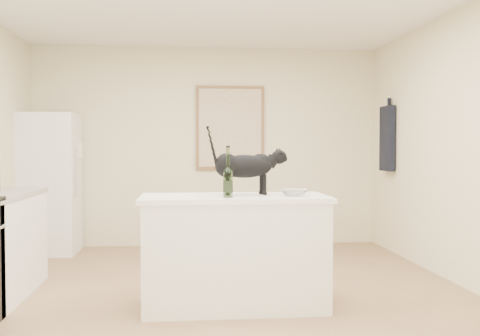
# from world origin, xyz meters

# --- Properties ---
(floor) EXTENTS (5.50, 5.50, 0.00)m
(floor) POSITION_xyz_m (0.00, 0.00, 0.00)
(floor) COLOR #9A7852
(floor) RESTS_ON ground
(wall_back) EXTENTS (4.50, 0.00, 4.50)m
(wall_back) POSITION_xyz_m (0.00, 2.75, 1.30)
(wall_back) COLOR beige
(wall_back) RESTS_ON ground
(wall_front) EXTENTS (4.50, 0.00, 4.50)m
(wall_front) POSITION_xyz_m (0.00, -2.75, 1.30)
(wall_front) COLOR beige
(wall_front) RESTS_ON ground
(wall_right) EXTENTS (0.00, 5.50, 5.50)m
(wall_right) POSITION_xyz_m (2.25, 0.00, 1.30)
(wall_right) COLOR beige
(wall_right) RESTS_ON ground
(island_base) EXTENTS (1.44, 0.67, 0.86)m
(island_base) POSITION_xyz_m (0.10, -0.20, 0.43)
(island_base) COLOR white
(island_base) RESTS_ON floor
(island_top) EXTENTS (1.50, 0.70, 0.04)m
(island_top) POSITION_xyz_m (0.10, -0.20, 0.88)
(island_top) COLOR white
(island_top) RESTS_ON island_base
(fridge) EXTENTS (0.68, 0.68, 1.70)m
(fridge) POSITION_xyz_m (-1.95, 2.35, 0.85)
(fridge) COLOR white
(fridge) RESTS_ON floor
(artwork_frame) EXTENTS (0.90, 0.03, 1.10)m
(artwork_frame) POSITION_xyz_m (0.30, 2.72, 1.55)
(artwork_frame) COLOR brown
(artwork_frame) RESTS_ON wall_back
(artwork_canvas) EXTENTS (0.82, 0.00, 1.02)m
(artwork_canvas) POSITION_xyz_m (0.30, 2.70, 1.55)
(artwork_canvas) COLOR beige
(artwork_canvas) RESTS_ON wall_back
(hanging_garment) EXTENTS (0.08, 0.34, 0.80)m
(hanging_garment) POSITION_xyz_m (2.19, 2.05, 1.40)
(hanging_garment) COLOR black
(hanging_garment) RESTS_ON wall_right
(black_cat) EXTENTS (0.62, 0.28, 0.42)m
(black_cat) POSITION_xyz_m (0.19, -0.13, 1.11)
(black_cat) COLOR black
(black_cat) RESTS_ON island_top
(wine_bottle) EXTENTS (0.10, 0.10, 0.35)m
(wine_bottle) POSITION_xyz_m (0.04, -0.35, 1.08)
(wine_bottle) COLOR #2F5722
(wine_bottle) RESTS_ON island_top
(glass_bowl) EXTENTS (0.29, 0.29, 0.06)m
(glass_bowl) POSITION_xyz_m (0.57, -0.30, 0.93)
(glass_bowl) COLOR silver
(glass_bowl) RESTS_ON island_top
(fridge_paper) EXTENTS (0.06, 0.14, 0.19)m
(fridge_paper) POSITION_xyz_m (-1.60, 2.45, 1.26)
(fridge_paper) COLOR white
(fridge_paper) RESTS_ON fridge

